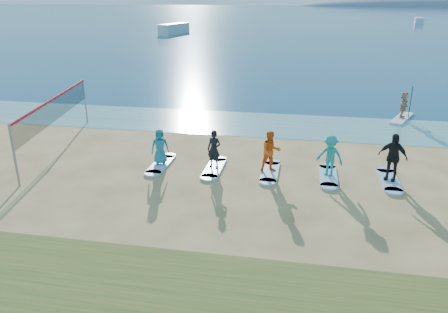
% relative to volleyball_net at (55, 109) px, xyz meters
% --- Properties ---
extents(ground, '(600.00, 600.00, 0.00)m').
position_rel_volleyball_net_xyz_m(ground, '(8.87, -4.64, -1.90)').
color(ground, tan).
rests_on(ground, ground).
extents(shallow_water, '(600.00, 600.00, 0.00)m').
position_rel_volleyball_net_xyz_m(shallow_water, '(8.87, 5.86, -1.90)').
color(shallow_water, teal).
rests_on(shallow_water, ground).
extents(ocean, '(600.00, 600.00, 0.00)m').
position_rel_volleyball_net_xyz_m(ocean, '(8.87, 155.36, -1.90)').
color(ocean, navy).
rests_on(ocean, ground).
extents(volleyball_net, '(1.76, 8.93, 2.50)m').
position_rel_volleyball_net_xyz_m(volleyball_net, '(0.00, 0.00, 0.00)').
color(volleyball_net, gray).
rests_on(volleyball_net, ground).
extents(paddleboard, '(1.84, 3.03, 0.12)m').
position_rel_volleyball_net_xyz_m(paddleboard, '(17.23, 8.47, -1.84)').
color(paddleboard, silver).
rests_on(paddleboard, ground).
extents(paddleboarder, '(0.71, 1.46, 1.51)m').
position_rel_volleyball_net_xyz_m(paddleboarder, '(17.23, 8.47, -1.03)').
color(paddleboarder, tan).
rests_on(paddleboarder, paddleboard).
extents(boat_offshore_a, '(3.87, 8.73, 1.90)m').
position_rel_volleyball_net_xyz_m(boat_offshore_a, '(-13.38, 63.66, -1.90)').
color(boat_offshore_a, silver).
rests_on(boat_offshore_a, ground).
extents(boat_offshore_b, '(3.04, 6.35, 1.39)m').
position_rel_volleyball_net_xyz_m(boat_offshore_b, '(39.40, 107.23, -1.90)').
color(boat_offshore_b, silver).
rests_on(boat_offshore_b, ground).
extents(surfboard_0, '(0.70, 2.20, 0.09)m').
position_rel_volleyball_net_xyz_m(surfboard_0, '(5.52, -1.32, -1.86)').
color(surfboard_0, '#96BCE9').
rests_on(surfboard_0, ground).
extents(student_0, '(0.88, 0.74, 1.53)m').
position_rel_volleyball_net_xyz_m(student_0, '(5.52, -1.32, -1.05)').
color(student_0, teal).
rests_on(student_0, surfboard_0).
extents(surfboard_1, '(0.70, 2.20, 0.09)m').
position_rel_volleyball_net_xyz_m(surfboard_1, '(7.89, -1.32, -1.86)').
color(surfboard_1, '#96BCE9').
rests_on(surfboard_1, ground).
extents(student_1, '(0.66, 0.51, 1.61)m').
position_rel_volleyball_net_xyz_m(student_1, '(7.89, -1.32, -1.01)').
color(student_1, black).
rests_on(student_1, surfboard_1).
extents(surfboard_2, '(0.70, 2.20, 0.09)m').
position_rel_volleyball_net_xyz_m(surfboard_2, '(10.25, -1.32, -1.86)').
color(surfboard_2, '#96BCE9').
rests_on(surfboard_2, ground).
extents(student_2, '(1.01, 0.91, 1.72)m').
position_rel_volleyball_net_xyz_m(student_2, '(10.25, -1.32, -0.96)').
color(student_2, '#E95B18').
rests_on(student_2, surfboard_2).
extents(surfboard_3, '(0.70, 2.20, 0.09)m').
position_rel_volleyball_net_xyz_m(surfboard_3, '(12.61, -1.32, -1.86)').
color(surfboard_3, '#96BCE9').
rests_on(surfboard_3, ground).
extents(student_3, '(1.24, 1.01, 1.68)m').
position_rel_volleyball_net_xyz_m(student_3, '(12.61, -1.32, -0.98)').
color(student_3, teal).
rests_on(student_3, surfboard_3).
extents(surfboard_4, '(0.70, 2.20, 0.09)m').
position_rel_volleyball_net_xyz_m(surfboard_4, '(14.98, -1.32, -1.86)').
color(surfboard_4, '#96BCE9').
rests_on(surfboard_4, ground).
extents(student_4, '(1.20, 0.88, 1.90)m').
position_rel_volleyball_net_xyz_m(student_4, '(14.98, -1.32, -0.87)').
color(student_4, black).
rests_on(student_4, surfboard_4).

